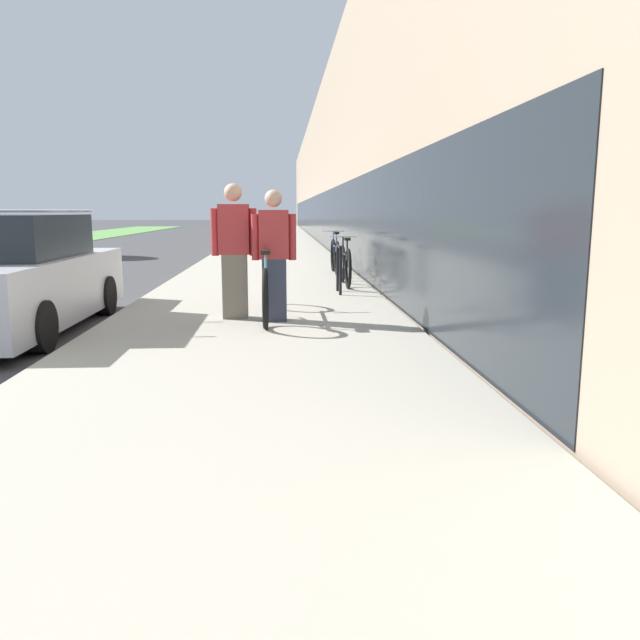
% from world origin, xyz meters
% --- Properties ---
extents(sidewalk_slab, '(4.07, 70.00, 0.15)m').
position_xyz_m(sidewalk_slab, '(5.74, 21.00, 0.08)').
color(sidewalk_slab, '#A39E8E').
rests_on(sidewalk_slab, ground).
extents(storefront_facade, '(10.01, 70.00, 6.91)m').
position_xyz_m(storefront_facade, '(12.81, 29.00, 3.45)').
color(storefront_facade, gray).
rests_on(storefront_facade, ground).
extents(lawn_strip, '(4.70, 70.00, 0.03)m').
position_xyz_m(lawn_strip, '(-6.45, 25.00, 0.02)').
color(lawn_strip, '#5B9347').
rests_on(lawn_strip, ground).
extents(tandem_bicycle, '(0.52, 2.60, 0.95)m').
position_xyz_m(tandem_bicycle, '(5.86, 2.50, 0.56)').
color(tandem_bicycle, black).
rests_on(tandem_bicycle, sidewalk_slab).
extents(person_rider, '(0.58, 0.23, 1.70)m').
position_xyz_m(person_rider, '(5.97, 2.17, 1.01)').
color(person_rider, '#33384C').
rests_on(person_rider, sidewalk_slab).
extents(person_bystander, '(0.61, 0.24, 1.79)m').
position_xyz_m(person_bystander, '(5.44, 2.43, 1.05)').
color(person_bystander, '#756B5B').
rests_on(person_bystander, sidewalk_slab).
extents(bike_rack_hoop, '(0.05, 0.60, 0.84)m').
position_xyz_m(bike_rack_hoop, '(7.07, 4.95, 0.67)').
color(bike_rack_hoop, black).
rests_on(bike_rack_hoop, sidewalk_slab).
extents(cruiser_bike_nearest, '(0.52, 1.84, 0.95)m').
position_xyz_m(cruiser_bike_nearest, '(7.30, 6.09, 0.55)').
color(cruiser_bike_nearest, black).
rests_on(cruiser_bike_nearest, sidewalk_slab).
extents(cruiser_bike_middle, '(0.52, 1.87, 0.98)m').
position_xyz_m(cruiser_bike_middle, '(7.30, 8.44, 0.56)').
color(cruiser_bike_middle, black).
rests_on(cruiser_bike_middle, sidewalk_slab).
extents(parked_sedan_curbside, '(1.97, 4.41, 1.61)m').
position_xyz_m(parked_sedan_curbside, '(2.48, 2.43, 0.71)').
color(parked_sedan_curbside, silver).
rests_on(parked_sedan_curbside, ground).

